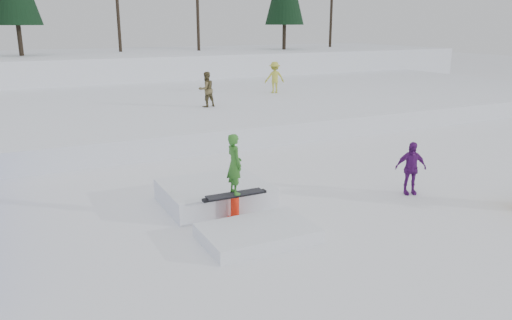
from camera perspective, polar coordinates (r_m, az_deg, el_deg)
name	(u,v)px	position (r m, az deg, el deg)	size (l,w,h in m)	color
ground	(275,230)	(11.44, 2.23, -8.02)	(120.00, 120.00, 0.00)	white
snow_berm	(82,70)	(39.67, -19.23, 9.72)	(60.00, 14.00, 2.40)	white
snow_midrise	(123,108)	(26.04, -14.91, 5.72)	(50.00, 18.00, 0.80)	white
walker_olive	(206,89)	(23.17, -5.69, 8.03)	(0.78, 0.61, 1.61)	brown
walker_ygreen	(275,77)	(27.82, 2.14, 9.42)	(1.10, 0.63, 1.70)	gold
spectator_purple	(411,168)	(14.20, 17.26, -0.89)	(0.86, 0.36, 1.46)	#5B1871
jib_rail_feature	(225,201)	(12.35, -3.51, -4.71)	(2.60, 4.40, 2.11)	white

